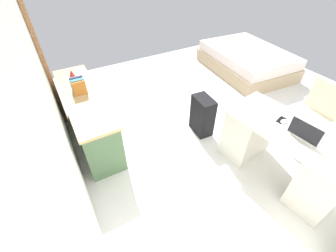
{
  "coord_description": "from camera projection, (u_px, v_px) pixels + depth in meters",
  "views": [
    {
      "loc": [
        -2.06,
        2.23,
        2.34
      ],
      "look_at": [
        -0.31,
        1.24,
        0.6
      ],
      "focal_mm": 23.68,
      "sensor_mm": 36.0,
      "label": 1
    }
  ],
  "objects": [
    {
      "name": "office_chair",
      "position": [
        310.0,
        119.0,
        3.04
      ],
      "size": [
        0.52,
        0.52,
        0.94
      ],
      "color": "black",
      "rests_on": "ground_plane"
    },
    {
      "name": "cell_phone_by_mouse",
      "position": [
        281.0,
        120.0,
        2.51
      ],
      "size": [
        0.1,
        0.15,
        0.01
      ],
      "primitive_type": "cube",
      "rotation": [
        0.0,
        0.0,
        0.24
      ],
      "color": "black",
      "rests_on": "desk"
    },
    {
      "name": "laptop",
      "position": [
        306.0,
        133.0,
        2.28
      ],
      "size": [
        0.33,
        0.26,
        0.21
      ],
      "color": "silver",
      "rests_on": "desk"
    },
    {
      "name": "wall_back",
      "position": [
        36.0,
        80.0,
        1.92
      ],
      "size": [
        4.41,
        0.1,
        2.77
      ],
      "primitive_type": "cube",
      "color": "silver",
      "rests_on": "ground_plane"
    },
    {
      "name": "suitcase_black",
      "position": [
        202.0,
        115.0,
        3.3
      ],
      "size": [
        0.38,
        0.25,
        0.6
      ],
      "primitive_type": "cube",
      "rotation": [
        0.0,
        0.0,
        -0.08
      ],
      "color": "black",
      "rests_on": "ground_plane"
    },
    {
      "name": "computer_mouse",
      "position": [
        284.0,
        121.0,
        2.48
      ],
      "size": [
        0.07,
        0.11,
        0.03
      ],
      "primitive_type": "ellipsoid",
      "rotation": [
        0.0,
        0.0,
        0.12
      ],
      "color": "white",
      "rests_on": "desk"
    },
    {
      "name": "bed",
      "position": [
        247.0,
        60.0,
        4.88
      ],
      "size": [
        2.01,
        1.55,
        0.58
      ],
      "color": "tan",
      "rests_on": "ground_plane"
    },
    {
      "name": "ground_plane",
      "position": [
        223.0,
        119.0,
        3.71
      ],
      "size": [
        5.76,
        5.76,
        0.0
      ],
      "primitive_type": "plane",
      "color": "silver"
    },
    {
      "name": "figurine_small",
      "position": [
        72.0,
        73.0,
        3.29
      ],
      "size": [
        0.08,
        0.08,
        0.11
      ],
      "primitive_type": "cone",
      "color": "red",
      "rests_on": "credenza"
    },
    {
      "name": "door_wooden",
      "position": [
        41.0,
        52.0,
        3.28
      ],
      "size": [
        0.88,
        0.05,
        2.04
      ],
      "primitive_type": "cube",
      "color": "#936038",
      "rests_on": "ground_plane"
    },
    {
      "name": "book_row",
      "position": [
        78.0,
        85.0,
        2.94
      ],
      "size": [
        0.19,
        0.17,
        0.21
      ],
      "color": "#BB6C2B",
      "rests_on": "credenza"
    },
    {
      "name": "desk",
      "position": [
        282.0,
        152.0,
        2.62
      ],
      "size": [
        1.51,
        0.83,
        0.75
      ],
      "color": "silver",
      "rests_on": "ground_plane"
    },
    {
      "name": "credenza",
      "position": [
        88.0,
        116.0,
        3.18
      ],
      "size": [
        1.8,
        0.48,
        0.73
      ],
      "color": "#4C6B47",
      "rests_on": "ground_plane"
    }
  ]
}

